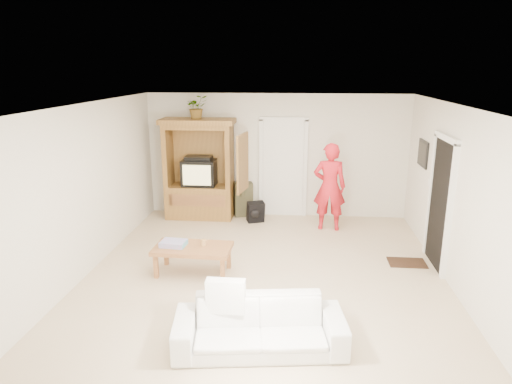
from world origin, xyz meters
TOP-DOWN VIEW (x-y plane):
  - floor at (0.00, 0.00)m, footprint 6.00×6.00m
  - ceiling at (0.00, 0.00)m, footprint 6.00×6.00m
  - wall_back at (0.00, 3.00)m, footprint 5.50×0.00m
  - wall_front at (0.00, -3.00)m, footprint 5.50×0.00m
  - wall_left at (-2.75, 0.00)m, footprint 0.00×6.00m
  - wall_right at (2.75, 0.00)m, footprint 0.00×6.00m
  - armoire at (-1.58, 2.66)m, footprint 1.82×1.14m
  - door_back at (0.15, 2.97)m, footprint 0.85×0.05m
  - doorway_right at (2.73, 0.60)m, footprint 0.05×0.90m
  - framed_picture at (2.73, 1.90)m, footprint 0.03×0.60m
  - doormat at (2.30, 0.60)m, footprint 0.60×0.40m
  - plant at (-1.60, 2.63)m, footprint 0.55×0.53m
  - man at (1.09, 2.15)m, footprint 0.65×0.44m
  - sofa at (0.09, -1.97)m, footprint 2.01×1.01m
  - coffee_table at (-1.12, -0.09)m, footprint 1.20×0.68m
  - towel at (-1.42, -0.09)m, footprint 0.41×0.32m
  - candle at (-0.95, -0.04)m, footprint 0.08×0.08m
  - backpack_black at (-0.38, 2.41)m, footprint 0.39×0.32m
  - backpack_olive at (-0.69, 2.85)m, footprint 0.45×0.38m

SIDE VIEW (x-z plane):
  - floor at x=0.00m, z-range 0.00..0.00m
  - doormat at x=2.30m, z-range 0.00..0.02m
  - backpack_black at x=-0.38m, z-range 0.00..0.42m
  - sofa at x=0.09m, z-range 0.00..0.56m
  - backpack_olive at x=-0.69m, z-range 0.00..0.73m
  - coffee_table at x=-1.12m, z-range 0.16..0.60m
  - towel at x=-1.42m, z-range 0.44..0.52m
  - candle at x=-0.95m, z-range 0.44..0.54m
  - man at x=1.09m, z-range 0.00..1.73m
  - armoire at x=-1.58m, z-range -0.14..1.96m
  - door_back at x=0.15m, z-range 0.00..2.04m
  - doorway_right at x=2.73m, z-range 0.00..2.04m
  - wall_back at x=0.00m, z-range -1.45..4.05m
  - wall_front at x=0.00m, z-range -1.45..4.05m
  - wall_left at x=-2.75m, z-range -1.70..4.30m
  - wall_right at x=2.75m, z-range -1.70..4.30m
  - framed_picture at x=2.73m, z-range 1.36..1.84m
  - plant at x=-1.60m, z-range 2.10..2.57m
  - ceiling at x=0.00m, z-range 2.60..2.60m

